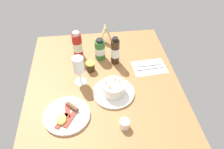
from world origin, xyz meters
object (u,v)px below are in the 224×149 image
(creamer_jug, at_px, (125,124))
(sauce_bottle_green, at_px, (100,50))
(wine_glass, at_px, (79,66))
(sauce_bottle_brown, at_px, (115,51))
(cutlery_setting, at_px, (149,67))
(jam_jar, at_px, (90,66))
(menu_card, at_px, (105,34))
(breakfast_plate, at_px, (67,115))
(porridge_bowl, at_px, (114,89))
(sauce_bottle_red, at_px, (78,46))

(creamer_jug, distance_m, sauce_bottle_green, 0.52)
(wine_glass, bearing_deg, sauce_bottle_brown, -55.68)
(cutlery_setting, xyz_separation_m, jam_jar, (0.02, 0.35, 0.03))
(sauce_bottle_green, height_order, menu_card, sauce_bottle_green)
(jam_jar, bearing_deg, breakfast_plate, 157.80)
(wine_glass, height_order, menu_card, wine_glass)
(cutlery_setting, relative_size, breakfast_plate, 0.91)
(jam_jar, distance_m, menu_card, 0.31)
(wine_glass, height_order, sauce_bottle_brown, sauce_bottle_brown)
(porridge_bowl, bearing_deg, wine_glass, 57.66)
(cutlery_setting, distance_m, sauce_bottle_brown, 0.22)
(porridge_bowl, relative_size, sauce_bottle_green, 1.59)
(menu_card, bearing_deg, porridge_bowl, 179.29)
(creamer_jug, bearing_deg, jam_jar, 18.45)
(wine_glass, height_order, jam_jar, wine_glass)
(sauce_bottle_green, bearing_deg, breakfast_plate, 155.65)
(sauce_bottle_green, height_order, sauce_bottle_brown, sauce_bottle_brown)
(breakfast_plate, bearing_deg, sauce_bottle_red, -7.62)
(cutlery_setting, relative_size, jam_jar, 3.61)
(cutlery_setting, relative_size, sauce_bottle_red, 1.15)
(porridge_bowl, height_order, sauce_bottle_red, sauce_bottle_red)
(sauce_bottle_green, height_order, breakfast_plate, sauce_bottle_green)
(sauce_bottle_green, relative_size, menu_card, 1.23)
(porridge_bowl, height_order, menu_card, menu_card)
(cutlery_setting, xyz_separation_m, wine_glass, (-0.07, 0.41, 0.11))
(sauce_bottle_red, distance_m, breakfast_plate, 0.47)
(jam_jar, distance_m, breakfast_plate, 0.34)
(sauce_bottle_red, xyz_separation_m, breakfast_plate, (-0.46, 0.06, -0.07))
(sauce_bottle_brown, bearing_deg, cutlery_setting, -110.79)
(jam_jar, height_order, sauce_bottle_red, sauce_bottle_red)
(cutlery_setting, distance_m, breakfast_plate, 0.56)
(sauce_bottle_brown, bearing_deg, wine_glass, 124.32)
(jam_jar, bearing_deg, menu_card, -22.02)
(cutlery_setting, height_order, menu_card, menu_card)
(jam_jar, bearing_deg, cutlery_setting, -93.06)
(cutlery_setting, bearing_deg, jam_jar, 86.94)
(wine_glass, bearing_deg, menu_card, -25.09)
(sauce_bottle_green, bearing_deg, sauce_bottle_red, 75.79)
(sauce_bottle_brown, relative_size, menu_card, 1.58)
(creamer_jug, relative_size, wine_glass, 0.33)
(sauce_bottle_red, bearing_deg, creamer_jug, -159.59)
(jam_jar, relative_size, sauce_bottle_red, 0.32)
(sauce_bottle_red, height_order, sauce_bottle_brown, same)
(porridge_bowl, height_order, wine_glass, wine_glass)
(cutlery_setting, height_order, creamer_jug, creamer_jug)
(breakfast_plate, height_order, menu_card, menu_card)
(menu_card, bearing_deg, jam_jar, 157.98)
(breakfast_plate, bearing_deg, sauce_bottle_brown, -37.01)
(wine_glass, bearing_deg, sauce_bottle_red, 1.97)
(menu_card, bearing_deg, sauce_bottle_red, 128.70)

